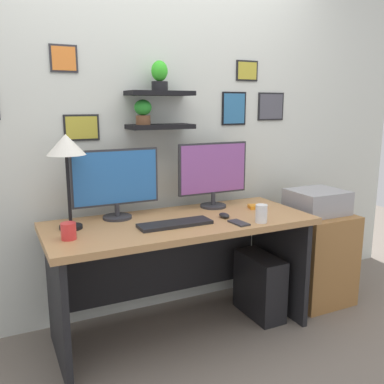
% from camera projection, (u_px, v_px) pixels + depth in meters
% --- Properties ---
extents(ground_plane, '(8.00, 8.00, 0.00)m').
position_uv_depth(ground_plane, '(182.00, 331.00, 2.73)').
color(ground_plane, '#70665B').
extents(back_wall_assembly, '(4.40, 0.24, 2.70)m').
position_uv_depth(back_wall_assembly, '(154.00, 119.00, 2.84)').
color(back_wall_assembly, silver).
rests_on(back_wall_assembly, ground).
extents(desk, '(1.64, 0.68, 0.75)m').
position_uv_depth(desk, '(178.00, 250.00, 2.67)').
color(desk, tan).
rests_on(desk, ground).
extents(monitor_left, '(0.54, 0.18, 0.43)m').
position_uv_depth(monitor_left, '(116.00, 181.00, 2.58)').
color(monitor_left, '#2D2D33').
rests_on(monitor_left, desk).
extents(monitor_right, '(0.51, 0.18, 0.44)m').
position_uv_depth(monitor_right, '(213.00, 172.00, 2.87)').
color(monitor_right, '#2D2D33').
rests_on(monitor_right, desk).
extents(keyboard, '(0.44, 0.14, 0.02)m').
position_uv_depth(keyboard, '(175.00, 224.00, 2.46)').
color(keyboard, black).
rests_on(keyboard, desk).
extents(computer_mouse, '(0.06, 0.09, 0.03)m').
position_uv_depth(computer_mouse, '(224.00, 215.00, 2.63)').
color(computer_mouse, black).
rests_on(computer_mouse, desk).
extents(desk_lamp, '(0.21, 0.21, 0.54)m').
position_uv_depth(desk_lamp, '(66.00, 151.00, 2.31)').
color(desk_lamp, black).
rests_on(desk_lamp, desk).
extents(cell_phone, '(0.08, 0.15, 0.01)m').
position_uv_depth(cell_phone, '(239.00, 223.00, 2.50)').
color(cell_phone, '#2D2D33').
rests_on(cell_phone, desk).
extents(coffee_mug, '(0.08, 0.08, 0.09)m').
position_uv_depth(coffee_mug, '(69.00, 231.00, 2.21)').
color(coffee_mug, red).
rests_on(coffee_mug, desk).
extents(scissors_tray, '(0.14, 0.11, 0.02)m').
position_uv_depth(scissors_tray, '(258.00, 207.00, 2.87)').
color(scissors_tray, orange).
rests_on(scissors_tray, desk).
extents(water_cup, '(0.07, 0.07, 0.11)m').
position_uv_depth(water_cup, '(261.00, 214.00, 2.52)').
color(water_cup, white).
rests_on(water_cup, desk).
extents(drawer_cabinet, '(0.44, 0.50, 0.67)m').
position_uv_depth(drawer_cabinet, '(314.00, 256.00, 3.14)').
color(drawer_cabinet, '#9E6B38').
rests_on(drawer_cabinet, ground).
extents(printer, '(0.38, 0.34, 0.17)m').
position_uv_depth(printer, '(317.00, 202.00, 3.06)').
color(printer, '#9E9EA3').
rests_on(printer, drawer_cabinet).
extents(computer_tower_right, '(0.18, 0.40, 0.43)m').
position_uv_depth(computer_tower_right, '(259.00, 285.00, 2.91)').
color(computer_tower_right, black).
rests_on(computer_tower_right, ground).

